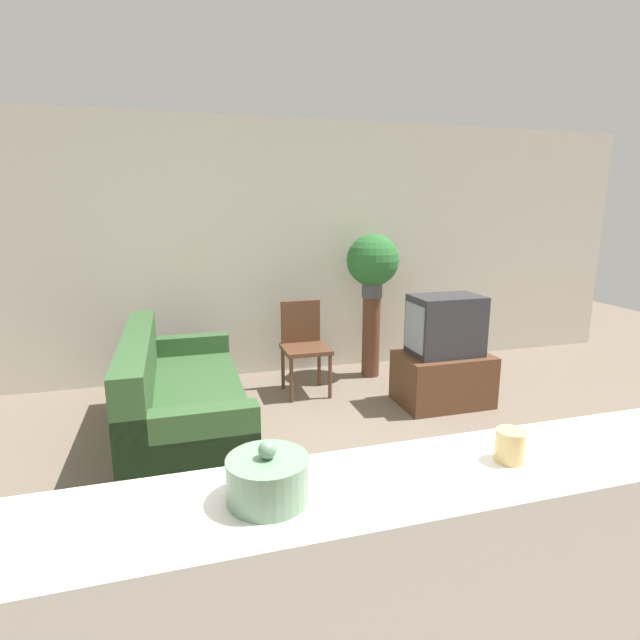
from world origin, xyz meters
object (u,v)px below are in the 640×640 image
television (445,325)px  wooden_chair (304,342)px  couch (180,406)px  potted_plant (373,261)px  decorative_bowl (268,478)px

television → wooden_chair: 1.36m
television → couch: bearing=-175.9°
couch → wooden_chair: size_ratio=2.16×
couch → potted_plant: size_ratio=2.90×
decorative_bowl → television: bearing=51.6°
couch → television: (2.36, 0.17, 0.44)m
television → potted_plant: 1.11m
television → decorative_bowl: 3.42m
wooden_chair → decorative_bowl: 3.52m
television → potted_plant: (-0.34, 0.93, 0.50)m
couch → decorative_bowl: decorative_bowl is taller
wooden_chair → potted_plant: bearing=17.6°
couch → potted_plant: bearing=28.6°
wooden_chair → couch: bearing=-144.9°
couch → television: television is taller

